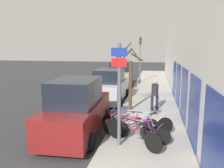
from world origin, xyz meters
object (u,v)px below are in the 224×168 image
at_px(bicycle_4, 130,123).
at_px(parked_car_2, 120,75).
at_px(bicycle_1, 142,131).
at_px(bicycle_3, 141,126).
at_px(parked_car_1, 110,87).
at_px(signpost, 119,92).
at_px(bicycle_0, 133,134).
at_px(street_tree, 130,79).
at_px(parked_car_0, 77,109).
at_px(traffic_light, 140,53).
at_px(bicycle_2, 129,129).
at_px(pedestrian_near, 155,93).

distance_m(bicycle_4, parked_car_2, 11.01).
height_order(bicycle_1, bicycle_3, bicycle_3).
xyz_separation_m(bicycle_1, parked_car_1, (-2.54, 6.38, 0.46)).
height_order(signpost, bicycle_0, signpost).
bearing_deg(parked_car_1, street_tree, -53.30).
bearing_deg(parked_car_0, parked_car_1, 86.08).
relative_size(parked_car_1, traffic_light, 0.98).
xyz_separation_m(parked_car_1, traffic_light, (1.48, 7.44, 2.05)).
height_order(bicycle_1, bicycle_4, bicycle_4).
distance_m(bicycle_0, parked_car_0, 2.65).
relative_size(bicycle_4, traffic_light, 0.54).
bearing_deg(bicycle_0, bicycle_1, -2.09).
bearing_deg(parked_car_0, bicycle_3, -4.47).
height_order(signpost, bicycle_2, signpost).
relative_size(bicycle_3, parked_car_1, 0.56).
bearing_deg(bicycle_2, signpost, 173.14).
relative_size(bicycle_0, traffic_light, 0.46).
bearing_deg(parked_car_1, bicycle_1, -66.94).
xyz_separation_m(bicycle_0, parked_car_2, (-2.39, 12.01, 0.52)).
bearing_deg(parked_car_1, bicycle_4, -68.90).
bearing_deg(pedestrian_near, bicycle_1, 68.59).
distance_m(parked_car_2, pedestrian_near, 7.93).
height_order(bicycle_1, traffic_light, traffic_light).
height_order(pedestrian_near, street_tree, street_tree).
bearing_deg(pedestrian_near, bicycle_3, 67.30).
bearing_deg(parked_car_2, traffic_light, 50.58).
relative_size(bicycle_0, bicycle_1, 0.98).
relative_size(bicycle_1, parked_car_2, 0.45).
height_order(signpost, parked_car_1, signpost).
bearing_deg(parked_car_0, parked_car_2, 87.55).
relative_size(signpost, street_tree, 0.97).
bearing_deg(street_tree, bicycle_2, -83.96).
xyz_separation_m(signpost, bicycle_1, (0.76, 0.52, -1.55)).
distance_m(bicycle_1, parked_car_2, 11.91).
bearing_deg(bicycle_4, parked_car_2, 19.58).
relative_size(bicycle_0, bicycle_3, 0.84).
bearing_deg(bicycle_4, bicycle_1, -137.80).
xyz_separation_m(bicycle_0, parked_car_0, (-2.42, 0.98, 0.49)).
xyz_separation_m(bicycle_0, street_tree, (-0.63, 4.50, 1.33)).
bearing_deg(pedestrian_near, signpost, 60.46).
height_order(bicycle_1, street_tree, street_tree).
bearing_deg(bicycle_1, pedestrian_near, 8.68).
distance_m(bicycle_4, street_tree, 3.56).
xyz_separation_m(signpost, bicycle_2, (0.26, 0.67, -1.54)).
relative_size(bicycle_3, street_tree, 0.67).
xyz_separation_m(signpost, parked_car_2, (-1.91, 12.11, -0.99)).
bearing_deg(bicycle_2, parked_car_1, 32.72).
distance_m(bicycle_1, parked_car_1, 6.88).
distance_m(bicycle_0, bicycle_2, 0.61).
bearing_deg(pedestrian_near, traffic_light, -96.57).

